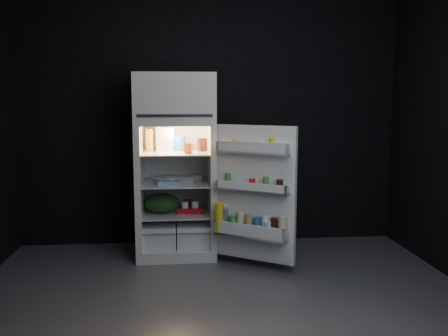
{
  "coord_description": "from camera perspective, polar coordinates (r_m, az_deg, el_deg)",
  "views": [
    {
      "loc": [
        -0.35,
        -3.58,
        1.54
      ],
      "look_at": [
        0.09,
        1.0,
        0.9
      ],
      "focal_mm": 40.0,
      "sensor_mm": 36.0,
      "label": 1
    }
  ],
  "objects": [
    {
      "name": "egg_carton",
      "position": [
        4.85,
        -4.93,
        -1.35
      ],
      "size": [
        0.28,
        0.18,
        0.07
      ],
      "primitive_type": "cube",
      "rotation": [
        0.0,
        0.0,
        -0.33
      ],
      "color": "#99978B",
      "rests_on": "refrigerator"
    },
    {
      "name": "small_carton",
      "position": [
        4.72,
        -4.08,
        2.26
      ],
      "size": [
        0.09,
        0.07,
        0.1
      ],
      "primitive_type": "cube",
      "rotation": [
        0.0,
        0.0,
        -0.34
      ],
      "color": "orange",
      "rests_on": "refrigerator"
    },
    {
      "name": "amber_bottle",
      "position": [
        4.96,
        -8.51,
        3.16
      ],
      "size": [
        0.1,
        0.1,
        0.22
      ],
      "primitive_type": "cylinder",
      "rotation": [
        0.0,
        0.0,
        0.41
      ],
      "color": "orange",
      "rests_on": "refrigerator"
    },
    {
      "name": "wall_front",
      "position": [
        1.92,
        5.02,
        2.14
      ],
      "size": [
        4.0,
        0.0,
        2.7
      ],
      "primitive_type": "cube",
      "color": "black",
      "rests_on": "ground"
    },
    {
      "name": "floor",
      "position": [
        3.92,
        0.11,
        -15.26
      ],
      "size": [
        4.0,
        3.4,
        0.0
      ],
      "primitive_type": "cube",
      "color": "#535359",
      "rests_on": "ground"
    },
    {
      "name": "mayo_jar",
      "position": [
        4.98,
        -5.11,
        2.77
      ],
      "size": [
        0.16,
        0.16,
        0.14
      ],
      "primitive_type": "cylinder",
      "rotation": [
        0.0,
        0.0,
        -0.41
      ],
      "color": "#1F5AAA",
      "rests_on": "refrigerator"
    },
    {
      "name": "wrapped_pkg",
      "position": [
        5.07,
        -3.04,
        -1.05
      ],
      "size": [
        0.14,
        0.13,
        0.05
      ],
      "primitive_type": "cube",
      "rotation": [
        0.0,
        0.0,
        -0.31
      ],
      "color": "beige",
      "rests_on": "refrigerator"
    },
    {
      "name": "pie",
      "position": [
        4.97,
        -6.36,
        -1.32
      ],
      "size": [
        0.37,
        0.37,
        0.04
      ],
      "primitive_type": "cylinder",
      "rotation": [
        0.0,
        0.0,
        -0.42
      ],
      "color": "tan",
      "rests_on": "refrigerator"
    },
    {
      "name": "milk_jug",
      "position": [
        4.97,
        -6.67,
        3.32
      ],
      "size": [
        0.19,
        0.19,
        0.24
      ],
      "primitive_type": "cube",
      "rotation": [
        0.0,
        0.0,
        -0.32
      ],
      "color": "white",
      "rests_on": "refrigerator"
    },
    {
      "name": "small_can_silver",
      "position": [
        5.15,
        -3.35,
        -4.07
      ],
      "size": [
        0.08,
        0.08,
        0.09
      ],
      "primitive_type": "cylinder",
      "rotation": [
        0.0,
        0.0,
        -0.3
      ],
      "color": "silver",
      "rests_on": "refrigerator"
    },
    {
      "name": "flat_package",
      "position": [
        4.75,
        -6.27,
        -1.76
      ],
      "size": [
        0.22,
        0.14,
        0.04
      ],
      "primitive_type": "cube",
      "rotation": [
        0.0,
        0.0,
        -0.21
      ],
      "color": "#8AB5D6",
      "rests_on": "refrigerator"
    },
    {
      "name": "wall_back",
      "position": [
        5.3,
        -1.67,
        5.86
      ],
      "size": [
        4.0,
        0.0,
        2.7
      ],
      "primitive_type": "cube",
      "color": "black",
      "rests_on": "ground"
    },
    {
      "name": "small_can_red",
      "position": [
        5.14,
        -4.31,
        -4.11
      ],
      "size": [
        0.07,
        0.07,
        0.09
      ],
      "primitive_type": "cylinder",
      "rotation": [
        0.0,
        0.0,
        -0.17
      ],
      "color": "#B70F1C",
      "rests_on": "refrigerator"
    },
    {
      "name": "fridge_door",
      "position": [
        4.46,
        3.41,
        -3.24
      ],
      "size": [
        0.71,
        0.55,
        1.22
      ],
      "color": "white",
      "rests_on": "ground"
    },
    {
      "name": "produce_bag",
      "position": [
        4.95,
        -7.1,
        -3.98
      ],
      "size": [
        0.41,
        0.37,
        0.2
      ],
      "primitive_type": "ellipsoid",
      "rotation": [
        0.0,
        0.0,
        -0.25
      ],
      "color": "#193815",
      "rests_on": "refrigerator"
    },
    {
      "name": "refrigerator",
      "position": [
        4.94,
        -5.56,
        1.08
      ],
      "size": [
        0.76,
        0.71,
        1.78
      ],
      "color": "white",
      "rests_on": "ground"
    },
    {
      "name": "jam_jar",
      "position": [
        4.94,
        -2.5,
        2.69
      ],
      "size": [
        0.1,
        0.1,
        0.13
      ],
      "primitive_type": "cylinder",
      "rotation": [
        0.0,
        0.0,
        0.09
      ],
      "color": "black",
      "rests_on": "refrigerator"
    },
    {
      "name": "yogurt_tray",
      "position": [
        4.94,
        -3.79,
        -4.84
      ],
      "size": [
        0.28,
        0.17,
        0.05
      ],
      "primitive_type": "cube",
      "rotation": [
        0.0,
        0.0,
        -0.13
      ],
      "color": "#B70F1C",
      "rests_on": "refrigerator"
    }
  ]
}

